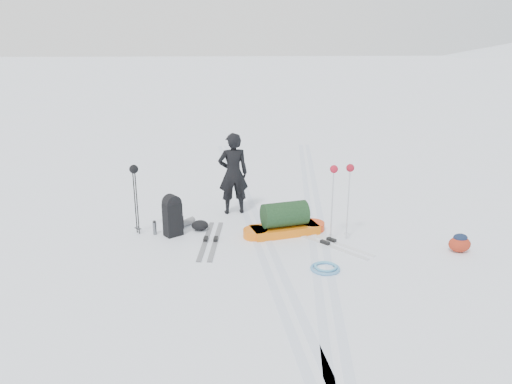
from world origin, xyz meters
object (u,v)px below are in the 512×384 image
(ski_poles_black, at_px, (134,178))
(expedition_rucksack, at_px, (174,216))
(pulk_sled, at_px, (285,222))
(skier, at_px, (233,174))

(ski_poles_black, bearing_deg, expedition_rucksack, -9.04)
(pulk_sled, xyz_separation_m, ski_poles_black, (-2.96, 0.26, 0.92))
(pulk_sled, relative_size, expedition_rucksack, 1.95)
(skier, distance_m, expedition_rucksack, 1.80)
(pulk_sled, relative_size, ski_poles_black, 1.26)
(skier, relative_size, ski_poles_black, 1.28)
(pulk_sled, bearing_deg, ski_poles_black, 161.29)
(skier, xyz_separation_m, expedition_rucksack, (-1.23, -1.20, -0.52))
(skier, height_order, pulk_sled, skier)
(expedition_rucksack, bearing_deg, skier, 9.96)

